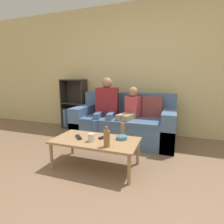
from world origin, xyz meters
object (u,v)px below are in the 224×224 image
(couch, at_px, (124,124))
(person_child, at_px, (129,111))
(tv_remote_1, at_px, (104,137))
(bookshelf, at_px, (75,110))
(person_adult, at_px, (106,104))
(cup_near, at_px, (91,137))
(bottle, at_px, (107,138))
(snack_bowl, at_px, (122,138))
(coffee_table, at_px, (96,142))
(tv_remote_0, at_px, (79,137))

(couch, bearing_deg, person_child, -45.16)
(tv_remote_1, bearing_deg, bookshelf, 153.20)
(person_adult, bearing_deg, cup_near, -87.60)
(couch, relative_size, bottle, 7.66)
(couch, relative_size, snack_bowl, 12.87)
(coffee_table, height_order, tv_remote_0, tv_remote_0)
(couch, relative_size, coffee_table, 1.66)
(couch, relative_size, bookshelf, 1.62)
(bookshelf, height_order, person_adult, person_adult)
(couch, height_order, cup_near, couch)
(bookshelf, bearing_deg, couch, -17.91)
(person_adult, xyz_separation_m, snack_bowl, (0.57, -0.93, -0.28))
(person_child, xyz_separation_m, tv_remote_1, (-0.11, -0.91, -0.19))
(person_child, relative_size, snack_bowl, 7.06)
(tv_remote_0, distance_m, tv_remote_1, 0.33)
(coffee_table, relative_size, person_adult, 0.94)
(person_child, distance_m, tv_remote_0, 1.12)
(tv_remote_1, bearing_deg, snack_bowl, 26.86)
(person_adult, distance_m, tv_remote_1, 1.05)
(person_adult, xyz_separation_m, bottle, (0.48, -1.22, -0.20))
(snack_bowl, bearing_deg, tv_remote_1, -174.14)
(couch, distance_m, tv_remote_0, 1.19)
(person_child, distance_m, tv_remote_1, 0.93)
(person_adult, relative_size, bottle, 4.89)
(bookshelf, bearing_deg, tv_remote_1, -47.80)
(bookshelf, height_order, cup_near, bookshelf)
(tv_remote_0, xyz_separation_m, tv_remote_1, (0.31, 0.12, 0.00))
(person_child, bearing_deg, coffee_table, -86.87)
(coffee_table, distance_m, tv_remote_1, 0.13)
(cup_near, relative_size, tv_remote_0, 0.63)
(coffee_table, relative_size, tv_remote_0, 6.97)
(person_adult, bearing_deg, bookshelf, 143.62)
(person_child, bearing_deg, bookshelf, 173.24)
(person_child, distance_m, cup_near, 1.11)
(couch, xyz_separation_m, person_adult, (-0.33, -0.08, 0.38))
(coffee_table, relative_size, bottle, 4.61)
(person_adult, xyz_separation_m, tv_remote_1, (0.33, -0.95, -0.29))
(tv_remote_0, bearing_deg, coffee_table, -38.25)
(cup_near, bearing_deg, tv_remote_1, 59.22)
(tv_remote_0, xyz_separation_m, snack_bowl, (0.55, 0.14, 0.01))
(tv_remote_1, bearing_deg, person_child, 103.87)
(bookshelf, height_order, tv_remote_1, bookshelf)
(person_adult, bearing_deg, bottle, -77.98)
(coffee_table, distance_m, person_child, 1.04)
(couch, distance_m, cup_near, 1.21)
(person_adult, xyz_separation_m, person_child, (0.45, -0.04, -0.10))
(cup_near, bearing_deg, person_child, 78.70)
(cup_near, height_order, bottle, bottle)
(couch, relative_size, person_adult, 1.57)
(couch, xyz_separation_m, tv_remote_1, (0.01, -1.03, 0.09))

